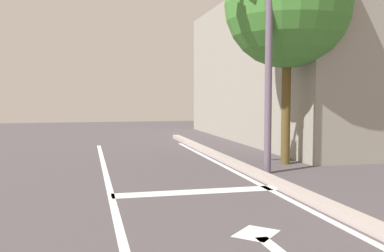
# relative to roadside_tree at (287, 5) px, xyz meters

# --- Properties ---
(lane_line_center) EXTENTS (0.12, 20.00, 0.01)m
(lane_line_center) POSITION_rel_roadside_tree_xyz_m (-4.49, -4.71, -3.96)
(lane_line_center) COLOR silver
(lane_line_center) RESTS_ON ground
(lane_line_curbside) EXTENTS (0.12, 20.00, 0.01)m
(lane_line_curbside) POSITION_rel_roadside_tree_xyz_m (-1.62, -4.71, -3.96)
(lane_line_curbside) COLOR silver
(lane_line_curbside) RESTS_ON ground
(stop_bar) EXTENTS (3.02, 0.40, 0.01)m
(stop_bar) POSITION_rel_roadside_tree_xyz_m (-2.98, -2.63, -3.96)
(stop_bar) COLOR silver
(stop_bar) RESTS_ON ground
(lane_arrow_head) EXTENTS (0.71, 0.71, 0.01)m
(lane_arrow_head) POSITION_rel_roadside_tree_xyz_m (-2.83, -5.13, -3.96)
(lane_arrow_head) COLOR silver
(lane_arrow_head) RESTS_ON ground
(curb_strip) EXTENTS (0.24, 24.00, 0.14)m
(curb_strip) POSITION_rel_roadside_tree_xyz_m (-1.37, -4.71, -3.90)
(curb_strip) COLOR #A59893
(curb_strip) RESTS_ON ground
(roadside_tree) EXTENTS (3.13, 3.13, 5.54)m
(roadside_tree) POSITION_rel_roadside_tree_xyz_m (0.00, 0.00, 0.00)
(roadside_tree) COLOR brown
(roadside_tree) RESTS_ON ground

